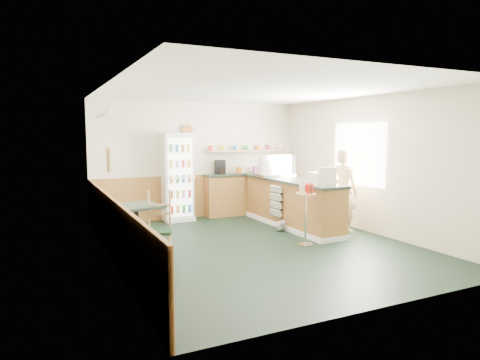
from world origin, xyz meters
TOP-DOWN VIEW (x-y plane):
  - ground at (0.00, 0.00)m, footprint 6.00×6.00m
  - room_envelope at (-0.23, 0.73)m, footprint 5.04×6.02m
  - service_counter at (1.35, 1.07)m, footprint 0.68×3.01m
  - back_counter at (1.19, 2.80)m, footprint 2.24×0.42m
  - drinks_fridge at (-0.62, 2.74)m, footprint 0.65×0.54m
  - display_case at (1.35, 1.76)m, footprint 0.83×0.43m
  - cash_register at (1.35, 0.04)m, footprint 0.45×0.47m
  - shopkeeper at (2.05, 0.23)m, footprint 0.53×0.64m
  - condiment_stand at (0.76, -0.32)m, footprint 0.35×0.35m
  - newspaper_rack at (0.99, 1.10)m, footprint 0.09×0.41m
  - cafe_table at (-2.05, 0.40)m, footprint 0.86×0.86m
  - cafe_chair at (-1.78, 0.11)m, footprint 0.51×0.51m
  - dog_doorstop at (0.91, 0.78)m, footprint 0.21×0.27m

SIDE VIEW (x-z plane):
  - ground at x=0.00m, z-range 0.00..0.00m
  - dog_doorstop at x=0.91m, z-range -0.01..0.24m
  - service_counter at x=1.35m, z-range -0.04..0.97m
  - back_counter at x=1.19m, z-range -0.30..1.39m
  - cafe_chair at x=-1.78m, z-range 0.02..1.09m
  - newspaper_rack at x=0.99m, z-range 0.23..0.89m
  - cafe_table at x=-2.05m, z-range 0.17..0.98m
  - condiment_stand at x=0.76m, z-range 0.19..1.27m
  - shopkeeper at x=2.05m, z-range 0.00..1.67m
  - drinks_fridge at x=-0.62m, z-range 0.00..1.98m
  - cash_register at x=1.35m, z-range 1.01..1.24m
  - display_case at x=1.35m, z-range 1.01..1.48m
  - room_envelope at x=-0.23m, z-range 0.16..2.88m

